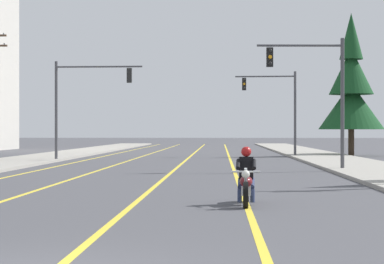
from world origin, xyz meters
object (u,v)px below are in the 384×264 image
object	(u,v)px
motorcycle_with_rider	(246,182)
traffic_signal_near_left	(81,94)
conifer_tree_right_verge_far	(351,90)
traffic_signal_near_right	(318,84)
traffic_signal_mid_right	(278,101)

from	to	relation	value
motorcycle_with_rider	traffic_signal_near_left	distance (m)	28.36
traffic_signal_near_left	conifer_tree_right_verge_far	world-z (taller)	conifer_tree_right_verge_far
motorcycle_with_rider	conifer_tree_right_verge_far	xyz separation A→B (m)	(9.23, 37.05, 4.36)
motorcycle_with_rider	traffic_signal_near_right	bearing A→B (deg)	76.10
traffic_signal_mid_right	conifer_tree_right_verge_far	bearing A→B (deg)	20.92
motorcycle_with_rider	traffic_signal_mid_right	size ratio (longest dim) A/B	0.35
traffic_signal_near_right	conifer_tree_right_verge_far	distance (m)	21.86
motorcycle_with_rider	traffic_signal_near_left	bearing A→B (deg)	109.16
traffic_signal_mid_right	conifer_tree_right_verge_far	size ratio (longest dim) A/B	0.57
motorcycle_with_rider	traffic_signal_near_left	xyz separation A→B (m)	(-9.24, 26.57, 3.55)
motorcycle_with_rider	traffic_signal_near_left	world-z (taller)	traffic_signal_near_left
motorcycle_with_rider	traffic_signal_near_right	distance (m)	16.70
traffic_signal_mid_right	conifer_tree_right_verge_far	xyz separation A→B (m)	(5.68, 2.17, 0.88)
traffic_signal_near_left	traffic_signal_mid_right	size ratio (longest dim) A/B	1.00
traffic_signal_near_right	traffic_signal_near_left	world-z (taller)	same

